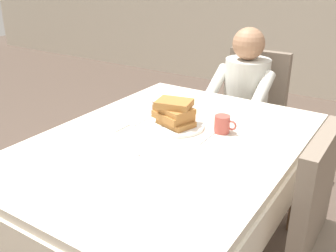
{
  "coord_description": "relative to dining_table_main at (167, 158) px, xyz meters",
  "views": [
    {
      "loc": [
        0.88,
        -1.34,
        1.49
      ],
      "look_at": [
        -0.02,
        0.05,
        0.79
      ],
      "focal_mm": 41.02,
      "sensor_mm": 36.0,
      "label": 1
    }
  ],
  "objects": [
    {
      "name": "chair_right_side",
      "position": [
        0.77,
        0.0,
        -0.12
      ],
      "size": [
        0.45,
        0.44,
        0.93
      ],
      "rotation": [
        0.0,
        0.0,
        -1.57
      ],
      "color": "#7A6B5B",
      "rests_on": "ground"
    },
    {
      "name": "dining_table_main",
      "position": [
        0.0,
        0.0,
        0.0
      ],
      "size": [
        1.12,
        1.52,
        0.74
      ],
      "color": "silver",
      "rests_on": "ground"
    },
    {
      "name": "diner_person",
      "position": [
        -0.04,
        1.01,
        0.02
      ],
      "size": [
        0.4,
        0.43,
        1.12
      ],
      "rotation": [
        0.0,
        0.0,
        3.14
      ],
      "color": "silver",
      "rests_on": "ground"
    },
    {
      "name": "breakfast_stack",
      "position": [
        -0.06,
        0.15,
        0.17
      ],
      "size": [
        0.23,
        0.19,
        0.12
      ],
      "color": "#A36B33",
      "rests_on": "plate_breakfast"
    },
    {
      "name": "cup_coffee",
      "position": [
        0.17,
        0.22,
        0.13
      ],
      "size": [
        0.11,
        0.08,
        0.08
      ],
      "color": "#B24C42",
      "rests_on": "dining_table_main"
    },
    {
      "name": "spoon_near_edge",
      "position": [
        -0.09,
        -0.18,
        0.09
      ],
      "size": [
        0.15,
        0.04,
        0.0
      ],
      "primitive_type": "cube",
      "rotation": [
        0.0,
        0.0,
        -0.21
      ],
      "color": "silver",
      "rests_on": "dining_table_main"
    },
    {
      "name": "napkin_folded",
      "position": [
        -0.34,
        -0.01,
        0.09
      ],
      "size": [
        0.17,
        0.12,
        0.01
      ],
      "primitive_type": "cube",
      "rotation": [
        0.0,
        0.0,
        -0.03
      ],
      "color": "white",
      "rests_on": "dining_table_main"
    },
    {
      "name": "chair_diner",
      "position": [
        -0.04,
        1.17,
        -0.12
      ],
      "size": [
        0.44,
        0.45,
        0.93
      ],
      "rotation": [
        0.0,
        0.0,
        3.14
      ],
      "color": "#7A6B5B",
      "rests_on": "ground"
    },
    {
      "name": "fork_left_of_plate",
      "position": [
        -0.24,
        0.14,
        0.09
      ],
      "size": [
        0.03,
        0.18,
        0.0
      ],
      "primitive_type": "cube",
      "rotation": [
        0.0,
        0.0,
        1.64
      ],
      "color": "silver",
      "rests_on": "dining_table_main"
    },
    {
      "name": "knife_right_of_plate",
      "position": [
        0.14,
        0.14,
        0.09
      ],
      "size": [
        0.02,
        0.2,
        0.0
      ],
      "primitive_type": "cube",
      "rotation": [
        0.0,
        0.0,
        1.59
      ],
      "color": "silver",
      "rests_on": "dining_table_main"
    },
    {
      "name": "plate_breakfast",
      "position": [
        -0.05,
        0.16,
        0.1
      ],
      "size": [
        0.28,
        0.28,
        0.02
      ],
      "primitive_type": "cylinder",
      "color": "white",
      "rests_on": "dining_table_main"
    },
    {
      "name": "syrup_pitcher",
      "position": [
        -0.27,
        0.26,
        0.13
      ],
      "size": [
        0.08,
        0.08,
        0.07
      ],
      "color": "silver",
      "rests_on": "dining_table_main"
    }
  ]
}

